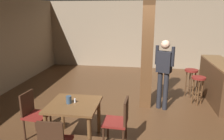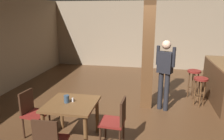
{
  "view_description": "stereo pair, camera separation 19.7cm",
  "coord_description": "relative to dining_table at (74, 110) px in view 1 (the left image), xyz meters",
  "views": [
    {
      "loc": [
        0.14,
        -4.87,
        2.35
      ],
      "look_at": [
        -0.57,
        -0.14,
        1.08
      ],
      "focal_mm": 35.0,
      "sensor_mm": 36.0,
      "label": 1
    },
    {
      "loc": [
        0.34,
        -4.83,
        2.35
      ],
      "look_at": [
        -0.57,
        -0.14,
        1.08
      ],
      "focal_mm": 35.0,
      "sensor_mm": 36.0,
      "label": 2
    }
  ],
  "objects": [
    {
      "name": "bar_stool_mid",
      "position": [
        2.55,
        2.66,
        -0.03
      ],
      "size": [
        0.36,
        0.36,
        0.79
      ],
      "color": "maroon",
      "rests_on": "ground_plane"
    },
    {
      "name": "napkin_cup",
      "position": [
        -0.09,
        -0.0,
        0.21
      ],
      "size": [
        0.1,
        0.1,
        0.14
      ],
      "primitive_type": "cylinder",
      "color": "#33475B",
      "rests_on": "dining_table"
    },
    {
      "name": "chair_east",
      "position": [
        0.83,
        -0.01,
        -0.12
      ],
      "size": [
        0.44,
        0.44,
        0.89
      ],
      "color": "maroon",
      "rests_on": "ground_plane"
    },
    {
      "name": "ground_plane",
      "position": [
        1.08,
        1.38,
        -0.62
      ],
      "size": [
        10.8,
        10.8,
        0.0
      ],
      "primitive_type": "plane",
      "color": "#4C301C"
    },
    {
      "name": "salt_shaker",
      "position": [
        0.01,
        0.05,
        0.17
      ],
      "size": [
        0.03,
        0.03,
        0.07
      ],
      "primitive_type": "cylinder",
      "color": "silver",
      "rests_on": "dining_table"
    },
    {
      "name": "wall_back",
      "position": [
        1.08,
        5.88,
        0.78
      ],
      "size": [
        8.0,
        0.1,
        2.8
      ],
      "primitive_type": "cube",
      "color": "gray",
      "rests_on": "ground_plane"
    },
    {
      "name": "bar_stool_near",
      "position": [
        2.62,
        2.1,
        -0.06
      ],
      "size": [
        0.35,
        0.35,
        0.75
      ],
      "color": "maroon",
      "rests_on": "ground_plane"
    },
    {
      "name": "chair_west",
      "position": [
        -0.82,
        0.04,
        -0.12
      ],
      "size": [
        0.46,
        0.46,
        0.89
      ],
      "color": "maroon",
      "rests_on": "ground_plane"
    },
    {
      "name": "bar_counter",
      "position": [
        3.15,
        2.44,
        -0.08
      ],
      "size": [
        0.56,
        2.13,
        1.07
      ],
      "color": "brown",
      "rests_on": "ground_plane"
    },
    {
      "name": "pillar",
      "position": [
        1.29,
        1.82,
        0.78
      ],
      "size": [
        0.28,
        0.28,
        2.8
      ],
      "primitive_type": "cube",
      "color": "brown",
      "rests_on": "ground_plane"
    },
    {
      "name": "dining_table",
      "position": [
        0.0,
        0.0,
        0.0
      ],
      "size": [
        0.89,
        0.89,
        0.76
      ],
      "color": "brown",
      "rests_on": "ground_plane"
    },
    {
      "name": "standing_person",
      "position": [
        1.7,
        1.7,
        0.38
      ],
      "size": [
        0.46,
        0.32,
        1.72
      ],
      "color": "black",
      "rests_on": "ground_plane"
    }
  ]
}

